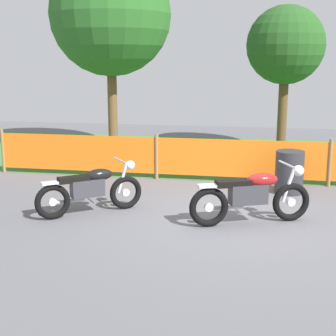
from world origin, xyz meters
The scene contains 8 objects.
ground centered at (0.00, 0.00, -0.01)m, with size 24.00×24.00×0.02m, color #5B5B60.
grass_verge centered at (0.00, 5.76, 0.01)m, with size 24.00×6.34×0.01m, color #427A33.
barrier_fence centered at (0.00, 2.60, 0.54)m, with size 11.55×0.08×1.05m.
tree_leftmost centered at (-3.95, 5.94, 3.96)m, with size 3.51×3.51×5.73m.
tree_near_left centered at (1.06, 6.96, 3.09)m, with size 2.30×2.30×4.27m.
motorcycle_lead centered at (0.30, -0.23, 0.49)m, with size 2.01×1.00×1.01m.
motorcycle_trailing centered at (-2.52, -0.20, 0.45)m, with size 1.63×1.29×0.94m.
oil_drum centered at (1.03, 1.90, 0.44)m, with size 0.58×0.58×0.88m, color #2D2D33.
Camera 1 is at (0.37, -8.25, 2.71)m, focal length 52.60 mm.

